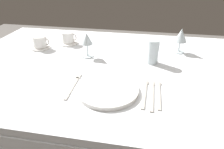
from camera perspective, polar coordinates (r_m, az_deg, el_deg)
dining_table at (r=1.16m, az=1.47°, el=-0.86°), size 1.80×1.11×0.74m
dinner_plate at (r=0.89m, az=-1.39°, el=-4.33°), size 0.27×0.27×0.02m
fork_outer at (r=0.96m, az=-10.57°, el=-2.79°), size 0.03×0.22×0.00m
spoon_soup at (r=0.91m, az=9.10°, el=-4.27°), size 0.03×0.22×0.01m
spoon_dessert at (r=0.91m, az=11.07°, el=-4.60°), size 0.03×0.23×0.01m
spoon_tea at (r=0.92m, az=12.80°, el=-4.47°), size 0.03×0.21×0.01m
saucer_left at (r=1.41m, az=-19.07°, el=7.07°), size 0.12×0.12×0.01m
coffee_cup_left at (r=1.40m, az=-19.27°, el=8.58°), size 0.11×0.08×0.07m
saucer_right at (r=1.44m, az=-11.93°, el=8.50°), size 0.13×0.13×0.01m
coffee_cup_right at (r=1.43m, az=-12.03°, el=10.01°), size 0.10×0.08×0.07m
wine_glass_centre at (r=1.31m, az=18.54°, el=9.98°), size 0.07×0.07×0.15m
wine_glass_left at (r=1.19m, az=-6.97°, el=9.36°), size 0.06×0.06×0.14m
drink_tumbler at (r=1.14m, az=11.26°, el=5.78°), size 0.06×0.06×0.13m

